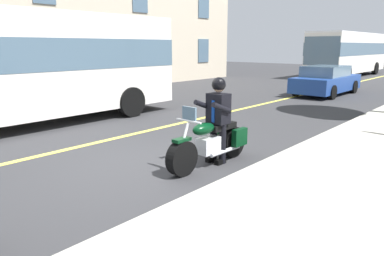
{
  "coord_description": "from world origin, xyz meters",
  "views": [
    {
      "loc": [
        4.5,
        5.36,
        2.34
      ],
      "look_at": [
        -0.6,
        0.83,
        0.75
      ],
      "focal_mm": 33.16,
      "sensor_mm": 36.0,
      "label": 1
    }
  ],
  "objects_px": {
    "car_silver": "(326,81)",
    "bus_near": "(349,52)",
    "motorcycle_main": "(212,143)",
    "rider_main": "(218,113)"
  },
  "relations": [
    {
      "from": "car_silver",
      "to": "bus_near",
      "type": "bearing_deg",
      "value": -165.99
    },
    {
      "from": "motorcycle_main",
      "to": "bus_near",
      "type": "bearing_deg",
      "value": -167.35
    },
    {
      "from": "motorcycle_main",
      "to": "rider_main",
      "type": "xyz_separation_m",
      "value": [
        -0.19,
        0.0,
        0.58
      ]
    },
    {
      "from": "rider_main",
      "to": "car_silver",
      "type": "height_order",
      "value": "rider_main"
    },
    {
      "from": "bus_near",
      "to": "motorcycle_main",
      "type": "bearing_deg",
      "value": 12.65
    },
    {
      "from": "car_silver",
      "to": "rider_main",
      "type": "bearing_deg",
      "value": 11.44
    },
    {
      "from": "motorcycle_main",
      "to": "rider_main",
      "type": "relative_size",
      "value": 1.27
    },
    {
      "from": "bus_near",
      "to": "car_silver",
      "type": "xyz_separation_m",
      "value": [
        12.04,
        3.0,
        -1.18
      ]
    },
    {
      "from": "motorcycle_main",
      "to": "car_silver",
      "type": "xyz_separation_m",
      "value": [
        -11.92,
        -2.37,
        0.24
      ]
    },
    {
      "from": "rider_main",
      "to": "car_silver",
      "type": "relative_size",
      "value": 0.38
    }
  ]
}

